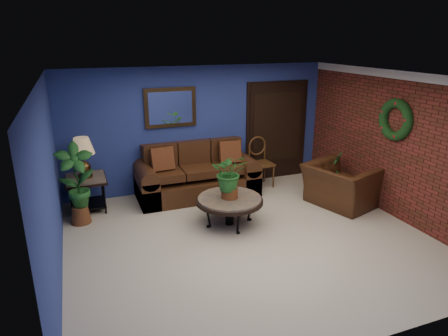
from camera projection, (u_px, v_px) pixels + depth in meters
name	position (u px, v px, depth m)	size (l,w,h in m)	color
floor	(249.00, 238.00, 6.30)	(5.50, 5.50, 0.00)	#BCB39C
wall_back	(200.00, 128.00, 8.12)	(5.50, 0.04, 2.50)	navy
wall_left	(50.00, 187.00, 4.98)	(0.04, 5.00, 2.50)	navy
wall_right_brick	(397.00, 146.00, 6.83)	(0.04, 5.00, 2.50)	maroon
ceiling	(252.00, 77.00, 5.51)	(5.50, 5.00, 0.02)	silver
crown_molding	(405.00, 76.00, 6.45)	(0.03, 5.00, 0.14)	white
wall_mirror	(170.00, 108.00, 7.74)	(1.02, 0.06, 0.77)	#473116
closet_door	(276.00, 131.00, 8.75)	(1.44, 0.06, 2.18)	black
wreath	(395.00, 120.00, 6.72)	(0.72, 0.72, 0.16)	black
sofa	(196.00, 178.00, 7.97)	(2.36, 1.02, 1.06)	#402012
coffee_table	(230.00, 201.00, 6.66)	(1.12, 1.12, 0.48)	#4E4944
end_table	(86.00, 185.00, 7.19)	(0.70, 0.70, 0.64)	#4E4944
table_lamp	(83.00, 153.00, 7.00)	(0.42, 0.42, 0.70)	#473116
side_chair	(260.00, 158.00, 8.40)	(0.47, 0.47, 1.04)	#583619
armchair	(341.00, 185.00, 7.45)	(1.19, 1.04, 0.78)	#402012
coffee_plant	(230.00, 174.00, 6.51)	(0.71, 0.66, 0.77)	brown
floor_plant	(333.00, 171.00, 7.98)	(0.45, 0.39, 0.88)	brown
tall_plant	(77.00, 181.00, 6.60)	(0.61, 0.42, 1.40)	brown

